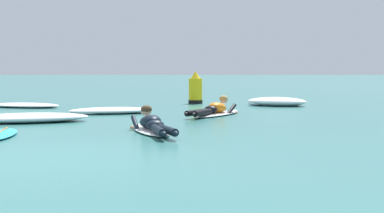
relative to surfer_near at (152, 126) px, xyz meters
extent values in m
plane|color=#387A75|center=(-1.32, 6.97, -0.14)|extent=(120.00, 120.00, 0.00)
ellipsoid|color=white|center=(-0.04, 0.11, -0.10)|extent=(1.14, 2.11, 0.07)
ellipsoid|color=white|center=(-0.32, 1.04, -0.09)|extent=(0.25, 0.25, 0.06)
ellipsoid|color=black|center=(-0.05, 0.16, 0.06)|extent=(0.58, 0.77, 0.35)
ellipsoid|color=black|center=(0.07, -0.22, 0.03)|extent=(0.41, 0.37, 0.20)
cylinder|color=black|center=(0.17, -0.82, 0.00)|extent=(0.36, 0.92, 0.14)
ellipsoid|color=black|center=(0.29, -1.27, 0.00)|extent=(0.16, 0.24, 0.08)
cylinder|color=black|center=(0.32, -0.77, 0.00)|extent=(0.46, 0.91, 0.14)
ellipsoid|color=black|center=(0.48, -1.20, 0.00)|extent=(0.16, 0.24, 0.08)
cylinder|color=black|center=(-0.37, 0.45, -0.02)|extent=(0.26, 0.57, 0.33)
sphere|color=tan|center=(-0.48, 0.81, -0.12)|extent=(0.09, 0.09, 0.09)
cylinder|color=black|center=(0.05, 0.56, -0.02)|extent=(0.26, 0.57, 0.33)
sphere|color=tan|center=(-0.05, 0.90, -0.12)|extent=(0.09, 0.09, 0.09)
sphere|color=tan|center=(-0.17, 0.54, 0.24)|extent=(0.21, 0.21, 0.21)
ellipsoid|color=#47331E|center=(-0.16, 0.52, 0.27)|extent=(0.27, 0.26, 0.16)
ellipsoid|color=white|center=(1.29, 4.07, -0.10)|extent=(1.53, 2.29, 0.07)
ellipsoid|color=white|center=(1.78, 5.04, -0.09)|extent=(0.27, 0.27, 0.06)
ellipsoid|color=orange|center=(1.32, 4.11, 0.06)|extent=(0.66, 0.78, 0.35)
ellipsoid|color=black|center=(1.14, 3.76, 0.03)|extent=(0.43, 0.40, 0.20)
cylinder|color=black|center=(0.80, 3.25, 0.00)|extent=(0.58, 0.86, 0.14)
ellipsoid|color=black|center=(0.57, 2.85, 0.00)|extent=(0.19, 0.24, 0.08)
cylinder|color=black|center=(0.94, 3.18, 0.00)|extent=(0.49, 0.90, 0.14)
ellipsoid|color=black|center=(0.76, 2.76, 0.00)|extent=(0.19, 0.24, 0.08)
cylinder|color=black|center=(1.28, 4.54, -0.02)|extent=(0.33, 0.53, 0.32)
sphere|color=tan|center=(1.45, 4.86, -0.12)|extent=(0.09, 0.09, 0.09)
cylinder|color=black|center=(1.67, 4.32, -0.02)|extent=(0.33, 0.53, 0.32)
sphere|color=tan|center=(1.82, 4.63, -0.12)|extent=(0.09, 0.09, 0.09)
sphere|color=tan|center=(1.49, 4.46, 0.24)|extent=(0.21, 0.21, 0.21)
ellipsoid|color=#AD894C|center=(1.48, 4.44, 0.27)|extent=(0.29, 0.28, 0.16)
ellipsoid|color=white|center=(-1.48, 4.56, -0.05)|extent=(2.37, 1.45, 0.17)
ellipsoid|color=white|center=(-0.99, 4.84, -0.08)|extent=(0.90, 0.81, 0.12)
ellipsoid|color=white|center=(-2.09, 4.29, -0.09)|extent=(0.83, 0.49, 0.09)
ellipsoid|color=white|center=(3.26, 7.76, 0.00)|extent=(2.14, 1.71, 0.27)
ellipsoid|color=white|center=(3.75, 7.75, -0.04)|extent=(0.72, 0.62, 0.19)
ellipsoid|color=white|center=(2.69, 7.85, -0.06)|extent=(0.78, 0.70, 0.15)
ellipsoid|color=white|center=(-4.45, 6.90, -0.07)|extent=(2.43, 1.60, 0.13)
ellipsoid|color=white|center=(-3.87, 6.91, -0.09)|extent=(0.87, 0.64, 0.09)
ellipsoid|color=white|center=(-5.13, 6.98, -0.10)|extent=(0.87, 0.63, 0.07)
ellipsoid|color=white|center=(-3.00, 2.08, -0.03)|extent=(2.94, 1.84, 0.21)
ellipsoid|color=white|center=(-2.39, 2.44, -0.07)|extent=(1.12, 0.93, 0.15)
cylinder|color=yellow|center=(0.69, 8.85, 0.28)|extent=(0.45, 0.45, 0.84)
cone|color=yellow|center=(0.69, 8.85, 0.82)|extent=(0.31, 0.31, 0.24)
cylinder|color=black|center=(0.69, 8.85, -0.08)|extent=(0.47, 0.47, 0.12)
camera|label=1|loc=(0.98, -11.50, 1.15)|focal=57.35mm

